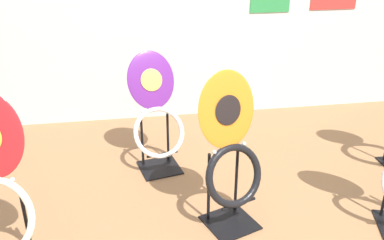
% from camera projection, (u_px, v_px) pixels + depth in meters
% --- Properties ---
extents(toilet_seat_display_purple_note, '(0.42, 0.42, 0.84)m').
position_uv_depth(toilet_seat_display_purple_note, '(156.00, 114.00, 3.01)').
color(toilet_seat_display_purple_note, black).
rests_on(toilet_seat_display_purple_note, ground_plane).
extents(toilet_seat_display_orange_sun, '(0.42, 0.36, 0.94)m').
position_uv_depth(toilet_seat_display_orange_sun, '(231.00, 157.00, 2.39)').
color(toilet_seat_display_orange_sun, black).
rests_on(toilet_seat_display_orange_sun, ground_plane).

